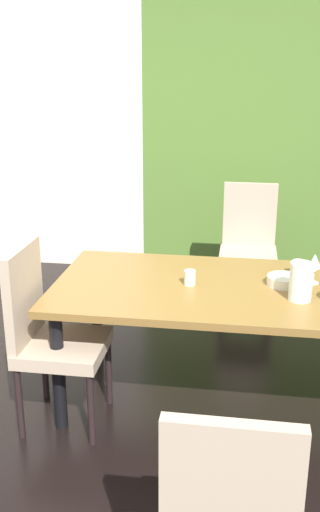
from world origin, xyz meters
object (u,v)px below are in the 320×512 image
object	(u,v)px
chair_head_near	(230,506)
pitcher_west	(301,281)
chair_left_near	(47,330)
chair_head_far	(249,242)
wine_glass_left	(315,262)
serving_bowl_right	(284,281)
cup_rear	(190,278)
dining_table	(240,299)
cup_near_shelf	(298,268)

from	to	relation	value
chair_head_near	pitcher_west	distance (m)	1.35
chair_left_near	chair_head_near	xyz separation A→B (m)	(0.99, -1.10, -0.03)
chair_head_far	wine_glass_left	xyz separation A→B (m)	(0.35, -1.31, 0.30)
chair_head_near	serving_bowl_right	bearing A→B (deg)	81.10
cup_rear	chair_left_near	bearing A→B (deg)	-156.53
dining_table	wine_glass_left	bearing A→B (deg)	16.50
chair_head_far	cup_near_shelf	bearing A→B (deg)	103.01
chair_head_near	wine_glass_left	size ratio (longest dim) A/B	5.39
dining_table	chair_head_near	bearing A→B (deg)	-90.09
serving_bowl_right	cup_rear	distance (m)	0.51
dining_table	cup_rear	world-z (taller)	cup_rear
chair_head_near	cup_rear	distance (m)	1.46
cup_rear	chair_head_far	bearing A→B (deg)	77.41
chair_head_far	cup_rear	size ratio (longest dim) A/B	11.91
cup_near_shelf	pitcher_west	bearing A→B (deg)	-92.78
cup_near_shelf	chair_head_far	bearing A→B (deg)	103.01
chair_head_near	chair_head_far	distance (m)	2.85
chair_left_near	cup_rear	xyz separation A→B (m)	(0.72, 0.31, 0.22)
chair_head_near	pitcher_west	bearing A→B (deg)	76.75
wine_glass_left	pitcher_west	bearing A→B (deg)	-109.75
cup_rear	chair_head_near	bearing A→B (deg)	-78.86
pitcher_west	chair_left_near	bearing A→B (deg)	-171.87
serving_bowl_right	pitcher_west	bearing A→B (deg)	-70.36
chair_left_near	cup_rear	size ratio (longest dim) A/B	11.97
serving_bowl_right	wine_glass_left	bearing A→B (deg)	19.26
chair_head_far	wine_glass_left	bearing A→B (deg)	104.89
dining_table	chair_head_far	world-z (taller)	chair_head_far
chair_left_near	wine_glass_left	size ratio (longest dim) A/B	5.85
cup_rear	wine_glass_left	bearing A→B (deg)	10.80
chair_head_far	cup_near_shelf	size ratio (longest dim) A/B	11.15
dining_table	serving_bowl_right	size ratio (longest dim) A/B	11.17
chair_head_near	cup_near_shelf	size ratio (longest dim) A/B	10.33
dining_table	chair_left_near	xyz separation A→B (m)	(-1.00, -0.32, -0.11)
chair_left_near	pitcher_west	distance (m)	1.34
chair_head_far	pitcher_west	xyz separation A→B (m)	(0.26, -1.57, 0.28)
dining_table	chair_head_far	size ratio (longest dim) A/B	2.09
serving_bowl_right	pitcher_west	size ratio (longest dim) A/B	0.91
chair_head_near	serving_bowl_right	size ratio (longest dim) A/B	4.96
dining_table	chair_head_near	world-z (taller)	chair_head_near
cup_rear	pitcher_west	world-z (taller)	pitcher_west
dining_table	cup_near_shelf	world-z (taller)	cup_near_shelf
cup_near_shelf	cup_rear	distance (m)	0.65
chair_head_near	wine_glass_left	world-z (taller)	chair_head_near
dining_table	cup_rear	size ratio (longest dim) A/B	24.86
chair_head_far	cup_rear	bearing A→B (deg)	77.41
serving_bowl_right	cup_near_shelf	bearing A→B (deg)	63.03
cup_rear	dining_table	bearing A→B (deg)	2.48
dining_table	pitcher_west	size ratio (longest dim) A/B	10.18
chair_head_near	serving_bowl_right	world-z (taller)	chair_head_near
chair_head_far	serving_bowl_right	xyz separation A→B (m)	(0.19, -1.37, 0.20)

